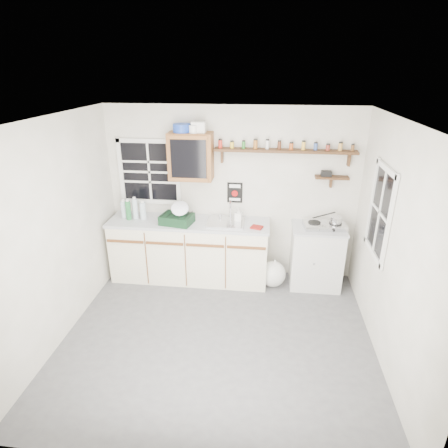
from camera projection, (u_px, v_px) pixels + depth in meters
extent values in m
cube|color=#48484A|center=(218.00, 337.00, 4.46)|extent=(3.60, 3.20, 0.02)
cube|color=silver|center=(216.00, 119.00, 3.48)|extent=(3.60, 3.20, 0.02)
cube|color=#B0AE9E|center=(56.00, 233.00, 4.16)|extent=(0.02, 3.20, 2.50)
cube|color=#B0AE9E|center=(394.00, 250.00, 3.78)|extent=(0.02, 3.20, 2.50)
cube|color=#B0AE9E|center=(232.00, 194.00, 5.44)|extent=(3.60, 0.02, 2.50)
cube|color=#B0AE9E|center=(185.00, 345.00, 2.50)|extent=(3.60, 0.02, 2.50)
cube|color=beige|center=(190.00, 251.00, 5.54)|extent=(2.27, 0.60, 0.88)
cube|color=#A3A6AB|center=(189.00, 223.00, 5.36)|extent=(2.31, 0.62, 0.04)
cube|color=brown|center=(125.00, 241.00, 5.24)|extent=(0.53, 0.02, 0.03)
cube|color=brown|center=(165.00, 244.00, 5.18)|extent=(0.53, 0.02, 0.03)
cube|color=brown|center=(205.00, 246.00, 5.12)|extent=(0.53, 0.02, 0.03)
cube|color=brown|center=(246.00, 248.00, 5.06)|extent=(0.53, 0.02, 0.03)
cube|color=beige|center=(316.00, 257.00, 5.36)|extent=(0.70, 0.55, 0.88)
cube|color=#A3A6AB|center=(319.00, 228.00, 5.19)|extent=(0.73, 0.57, 0.03)
cube|color=#BCBCC1|center=(226.00, 223.00, 5.29)|extent=(0.52, 0.44, 0.03)
cylinder|color=#BCBCC1|center=(230.00, 210.00, 5.38)|extent=(0.02, 0.02, 0.28)
cylinder|color=#BCBCC1|center=(230.00, 203.00, 5.27)|extent=(0.02, 0.14, 0.02)
cube|color=brown|center=(191.00, 156.00, 5.13)|extent=(0.60, 0.30, 0.65)
cube|color=black|center=(189.00, 159.00, 4.98)|extent=(0.48, 0.02, 0.52)
cylinder|color=#193BA7|center=(182.00, 128.00, 5.00)|extent=(0.24, 0.24, 0.11)
cube|color=silver|center=(199.00, 127.00, 4.97)|extent=(0.18, 0.15, 0.14)
cylinder|color=silver|center=(193.00, 129.00, 4.93)|extent=(0.12, 0.12, 0.10)
cube|color=#321E0D|center=(285.00, 151.00, 5.01)|extent=(1.91, 0.18, 0.04)
cube|color=#321E0D|center=(222.00, 156.00, 5.18)|extent=(0.03, 0.10, 0.18)
cube|color=#321E0D|center=(349.00, 159.00, 5.00)|extent=(0.03, 0.10, 0.18)
cylinder|color=red|center=(220.00, 144.00, 5.08)|extent=(0.05, 0.05, 0.11)
cylinder|color=black|center=(220.00, 139.00, 5.06)|extent=(0.05, 0.05, 0.02)
cylinder|color=gold|center=(232.00, 145.00, 5.07)|extent=(0.05, 0.05, 0.08)
cylinder|color=black|center=(232.00, 141.00, 5.05)|extent=(0.05, 0.05, 0.02)
cylinder|color=#267226|center=(244.00, 145.00, 5.05)|extent=(0.05, 0.05, 0.09)
cylinder|color=black|center=(244.00, 141.00, 5.03)|extent=(0.04, 0.04, 0.02)
cylinder|color=#99591E|center=(255.00, 144.00, 5.03)|extent=(0.06, 0.06, 0.12)
cylinder|color=black|center=(256.00, 140.00, 5.00)|extent=(0.05, 0.05, 0.02)
cylinder|color=silver|center=(267.00, 145.00, 5.01)|extent=(0.05, 0.05, 0.12)
cylinder|color=black|center=(268.00, 140.00, 4.98)|extent=(0.04, 0.04, 0.02)
cylinder|color=#4C2614|center=(279.00, 145.00, 5.00)|extent=(0.05, 0.05, 0.10)
cylinder|color=black|center=(280.00, 141.00, 4.97)|extent=(0.04, 0.04, 0.02)
cylinder|color=#B24C19|center=(291.00, 146.00, 4.98)|extent=(0.05, 0.05, 0.08)
cylinder|color=black|center=(292.00, 143.00, 4.96)|extent=(0.05, 0.05, 0.02)
cylinder|color=gold|center=(303.00, 146.00, 4.96)|extent=(0.05, 0.05, 0.11)
cylinder|color=black|center=(304.00, 141.00, 4.94)|extent=(0.05, 0.05, 0.02)
cylinder|color=#334C8C|center=(316.00, 147.00, 4.95)|extent=(0.05, 0.05, 0.09)
cylinder|color=black|center=(316.00, 143.00, 4.93)|extent=(0.05, 0.05, 0.02)
cylinder|color=maroon|center=(328.00, 148.00, 4.93)|extent=(0.05, 0.05, 0.07)
cylinder|color=black|center=(328.00, 144.00, 4.92)|extent=(0.05, 0.05, 0.02)
cylinder|color=#BF8C3F|center=(340.00, 147.00, 4.91)|extent=(0.05, 0.05, 0.10)
cylinder|color=black|center=(341.00, 143.00, 4.89)|extent=(0.05, 0.05, 0.02)
cylinder|color=brown|center=(353.00, 148.00, 4.90)|extent=(0.04, 0.04, 0.08)
cylinder|color=black|center=(353.00, 144.00, 4.88)|extent=(0.04, 0.04, 0.02)
cube|color=#321E0D|center=(332.00, 177.00, 5.09)|extent=(0.45, 0.15, 0.03)
cube|color=#321E0D|center=(331.00, 182.00, 5.16)|extent=(0.03, 0.08, 0.14)
cube|color=black|center=(326.00, 174.00, 5.08)|extent=(0.14, 0.10, 0.07)
cube|color=black|center=(235.00, 193.00, 5.41)|extent=(0.22, 0.01, 0.30)
cube|color=white|center=(235.00, 186.00, 5.36)|extent=(0.16, 0.00, 0.05)
cylinder|color=#A50C0C|center=(235.00, 193.00, 5.40)|extent=(0.09, 0.01, 0.09)
cube|color=white|center=(235.00, 199.00, 5.44)|extent=(0.16, 0.00, 0.04)
cube|color=black|center=(149.00, 172.00, 5.43)|extent=(0.85, 0.02, 0.90)
cube|color=silver|center=(149.00, 172.00, 5.43)|extent=(0.93, 0.03, 0.98)
cube|color=black|center=(380.00, 212.00, 4.21)|extent=(0.02, 0.70, 1.00)
cube|color=silver|center=(380.00, 212.00, 4.21)|extent=(0.03, 0.78, 1.08)
cylinder|color=silver|center=(124.00, 209.00, 5.44)|extent=(0.09, 0.09, 0.25)
cylinder|color=silver|center=(123.00, 200.00, 5.38)|extent=(0.05, 0.05, 0.03)
cylinder|color=#256F37|center=(128.00, 210.00, 5.37)|extent=(0.07, 0.07, 0.28)
cylinder|color=silver|center=(127.00, 200.00, 5.31)|extent=(0.04, 0.04, 0.03)
cylinder|color=silver|center=(135.00, 209.00, 5.39)|extent=(0.07, 0.07, 0.30)
cylinder|color=silver|center=(134.00, 198.00, 5.33)|extent=(0.04, 0.04, 0.03)
cylinder|color=silver|center=(143.00, 211.00, 5.39)|extent=(0.09, 0.09, 0.25)
cylinder|color=silver|center=(142.00, 201.00, 5.33)|extent=(0.05, 0.05, 0.03)
cube|color=black|center=(177.00, 219.00, 5.25)|extent=(0.48, 0.40, 0.13)
cylinder|color=#BCBCC1|center=(180.00, 211.00, 5.20)|extent=(0.28, 0.30, 0.26)
imported|color=silver|center=(239.00, 215.00, 5.30)|extent=(0.11, 0.11, 0.20)
cube|color=maroon|center=(257.00, 227.00, 5.12)|extent=(0.19, 0.17, 0.02)
cube|color=#BCBCC1|center=(325.00, 225.00, 5.14)|extent=(0.60, 0.36, 0.07)
cylinder|color=black|center=(314.00, 222.00, 5.14)|extent=(0.17, 0.17, 0.01)
cylinder|color=black|center=(335.00, 223.00, 5.11)|extent=(0.17, 0.17, 0.01)
cylinder|color=#BCBCC1|center=(336.00, 220.00, 5.09)|extent=(0.15, 0.15, 0.10)
cylinder|color=black|center=(324.00, 215.00, 5.17)|extent=(0.29, 0.12, 0.16)
ellipsoid|color=silver|center=(273.00, 274.00, 5.42)|extent=(0.40, 0.36, 0.42)
cone|color=silver|center=(275.00, 263.00, 5.34)|extent=(0.11, 0.11, 0.11)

